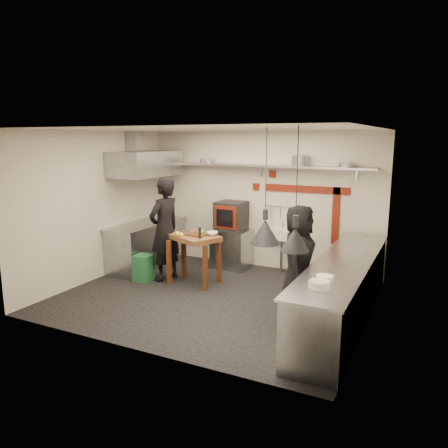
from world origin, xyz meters
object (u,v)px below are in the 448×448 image
at_px(prep_table, 194,259).
at_px(chef_right, 299,258).
at_px(combi_oven, 231,215).
at_px(chef_left, 165,229).
at_px(green_bin, 144,268).
at_px(oven_stand, 232,248).

height_order(prep_table, chef_right, chef_right).
distance_m(combi_oven, chef_left, 1.53).
height_order(combi_oven, prep_table, combi_oven).
xyz_separation_m(chef_left, chef_right, (2.69, -0.29, -0.15)).
distance_m(green_bin, prep_table, 1.00).
bearing_deg(chef_right, prep_table, 75.10).
distance_m(combi_oven, chef_right, 2.54).
relative_size(combi_oven, chef_right, 0.35).
xyz_separation_m(green_bin, chef_right, (3.02, -0.04, 0.58)).
relative_size(combi_oven, prep_table, 0.63).
bearing_deg(chef_right, chef_left, 78.27).
distance_m(combi_oven, prep_table, 1.44).
xyz_separation_m(green_bin, prep_table, (0.93, 0.30, 0.21)).
relative_size(prep_table, chef_right, 0.55).
bearing_deg(oven_stand, green_bin, -124.37).
relative_size(oven_stand, prep_table, 0.87).
xyz_separation_m(combi_oven, green_bin, (-1.08, -1.58, -0.84)).
xyz_separation_m(oven_stand, prep_table, (-0.18, -1.26, 0.06)).
relative_size(prep_table, chef_left, 0.47).
bearing_deg(combi_oven, oven_stand, -34.41).
bearing_deg(oven_stand, combi_oven, 145.59).
bearing_deg(green_bin, chef_left, 36.66).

